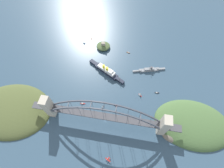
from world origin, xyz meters
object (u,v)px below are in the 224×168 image
at_px(naval_cruiser, 149,70).
at_px(ocean_liner, 106,71).
at_px(small_boat_0, 103,107).
at_px(small_boat_3, 84,42).
at_px(small_boat_1, 116,106).
at_px(small_boat_4, 91,38).
at_px(fort_island_mid_harbor, 103,46).
at_px(small_boat_7, 128,53).
at_px(small_boat_5, 83,103).
at_px(small_boat_6, 140,94).
at_px(small_boat_2, 157,93).
at_px(harbor_arch_bridge, 104,116).
at_px(seaplane_taxiing_near_bridge, 108,159).

bearing_deg(naval_cruiser, ocean_liner, -167.59).
height_order(small_boat_0, small_boat_3, small_boat_0).
bearing_deg(small_boat_1, small_boat_4, 117.65).
bearing_deg(fort_island_mid_harbor, small_boat_7, -6.34).
xyz_separation_m(small_boat_1, small_boat_3, (-107.15, 157.77, 2.50)).
xyz_separation_m(small_boat_3, small_boat_5, (40.19, -164.04, -2.55)).
relative_size(ocean_liner, small_boat_5, 8.40).
relative_size(fort_island_mid_harbor, small_boat_6, 3.75).
bearing_deg(small_boat_2, small_boat_0, -154.19).
bearing_deg(harbor_arch_bridge, small_boat_5, 151.32).
relative_size(small_boat_0, small_boat_3, 1.14).
bearing_deg(small_boat_6, small_boat_4, 133.70).
height_order(fort_island_mid_harbor, small_boat_4, fort_island_mid_harbor).
distance_m(harbor_arch_bridge, small_boat_6, 94.72).
bearing_deg(small_boat_3, small_boat_2, -31.26).
height_order(naval_cruiser, small_boat_7, naval_cruiser).
bearing_deg(small_boat_1, small_boat_6, 35.55).
distance_m(seaplane_taxiing_near_bridge, small_boat_4, 294.22).
bearing_deg(small_boat_6, fort_island_mid_harbor, 130.33).
distance_m(seaplane_taxiing_near_bridge, small_boat_6, 138.94).
distance_m(small_boat_1, small_boat_3, 190.73).
relative_size(ocean_liner, fort_island_mid_harbor, 2.63).
relative_size(harbor_arch_bridge, small_boat_5, 25.27).
distance_m(naval_cruiser, small_boat_2, 59.07).
bearing_deg(small_boat_7, fort_island_mid_harbor, 173.66).
relative_size(small_boat_0, small_boat_6, 0.90).
distance_m(seaplane_taxiing_near_bridge, small_boat_1, 99.29).
distance_m(small_boat_2, small_boat_7, 124.33).
distance_m(seaplane_taxiing_near_bridge, small_boat_7, 244.47).
bearing_deg(seaplane_taxiing_near_bridge, small_boat_3, 113.12).
bearing_deg(small_boat_7, seaplane_taxiing_near_bridge, -91.39).
relative_size(small_boat_1, small_boat_3, 1.00).
bearing_deg(small_boat_5, seaplane_taxiing_near_bridge, -53.21).
bearing_deg(small_boat_1, ocean_liner, 113.46).
height_order(seaplane_taxiing_near_bridge, small_boat_5, seaplane_taxiing_near_bridge).
bearing_deg(small_boat_2, ocean_liner, 163.12).
bearing_deg(small_boat_5, small_boat_1, 5.35).
height_order(harbor_arch_bridge, small_boat_6, harbor_arch_bridge).
relative_size(ocean_liner, small_boat_3, 12.48).
height_order(small_boat_1, small_boat_6, small_boat_6).
relative_size(small_boat_3, small_boat_4, 0.60).
distance_m(fort_island_mid_harbor, small_boat_3, 51.88).
height_order(seaplane_taxiing_near_bridge, small_boat_4, seaplane_taxiing_near_bridge).
xyz_separation_m(naval_cruiser, fort_island_mid_harbor, (-117.02, 52.61, 2.28)).
height_order(naval_cruiser, small_boat_6, naval_cruiser).
bearing_deg(harbor_arch_bridge, small_boat_2, 39.28).
bearing_deg(seaplane_taxiing_near_bridge, small_boat_6, 71.86).
bearing_deg(fort_island_mid_harbor, small_boat_2, -38.53).
bearing_deg(small_boat_1, fort_island_mid_harbor, 110.06).
bearing_deg(small_boat_1, seaplane_taxiing_near_bridge, -88.51).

